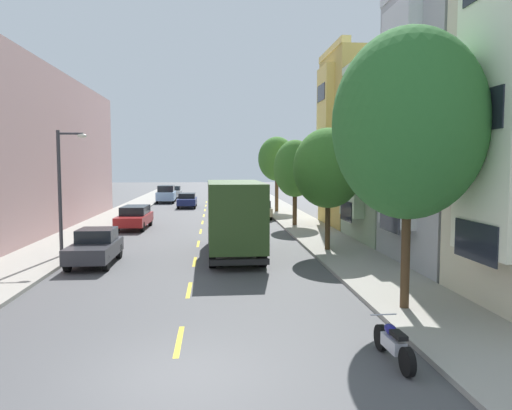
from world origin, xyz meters
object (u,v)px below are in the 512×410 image
object	(u,v)px
street_tree_third	(295,169)
street_tree_nearest	(409,124)
parked_hatchback_silver	(174,192)
street_lamp	(63,182)
parked_hatchback_charcoal	(95,247)
street_tree_farthest	(277,159)
delivery_box_truck	(234,214)
parked_motorcycle	(393,344)
parked_wagon_red	(135,217)
moving_navy_sedan	(187,200)
parked_wagon_champagne	(259,208)
parked_suv_sky	(166,194)
street_tree_second	(328,168)
parked_sedan_forest	(244,195)

from	to	relation	value
street_tree_third	street_tree_nearest	bearing A→B (deg)	-90.00
street_tree_third	parked_hatchback_silver	size ratio (longest dim) A/B	1.45
street_lamp	parked_hatchback_charcoal	distance (m)	3.52
street_tree_farthest	delivery_box_truck	xyz separation A→B (m)	(-4.60, -20.49, -2.78)
parked_motorcycle	parked_hatchback_charcoal	bearing A→B (deg)	128.02
delivery_box_truck	parked_wagon_red	bearing A→B (deg)	120.65
delivery_box_truck	moving_navy_sedan	distance (m)	26.97
parked_wagon_red	parked_wagon_champagne	size ratio (longest dim) A/B	1.00
parked_suv_sky	parked_motorcycle	xyz separation A→B (m)	(9.24, -46.32, -0.58)
parked_suv_sky	parked_hatchback_silver	world-z (taller)	parked_suv_sky
street_tree_nearest	street_tree_third	distance (m)	19.98
delivery_box_truck	parked_hatchback_silver	world-z (taller)	delivery_box_truck
parked_hatchback_silver	parked_motorcycle	xyz separation A→B (m)	(8.99, -54.38, -0.35)
street_tree_second	parked_wagon_champagne	bearing A→B (deg)	97.18
parked_motorcycle	street_tree_farthest	bearing A→B (deg)	87.18
street_tree_second	parked_suv_sky	distance (m)	34.67
parked_hatchback_charcoal	parked_hatchback_silver	world-z (taller)	same
street_tree_nearest	parked_hatchback_silver	world-z (taller)	street_tree_nearest
parked_wagon_champagne	street_tree_second	bearing A→B (deg)	-82.82
parked_wagon_champagne	parked_hatchback_silver	xyz separation A→B (m)	(-8.68, 25.24, -0.05)
parked_wagon_red	parked_motorcycle	size ratio (longest dim) A/B	2.31
moving_navy_sedan	parked_motorcycle	xyz separation A→B (m)	(6.55, -39.68, -0.34)
street_tree_third	street_lamp	world-z (taller)	street_tree_third
parked_hatchback_charcoal	street_lamp	bearing A→B (deg)	139.24
delivery_box_truck	parked_hatchback_silver	size ratio (longest dim) A/B	2.03
street_tree_nearest	parked_hatchback_charcoal	size ratio (longest dim) A/B	2.00
street_tree_farthest	parked_hatchback_charcoal	bearing A→B (deg)	-115.88
parked_wagon_champagne	parked_suv_sky	world-z (taller)	parked_suv_sky
parked_hatchback_charcoal	street_tree_third	bearing A→B (deg)	48.39
parked_wagon_champagne	parked_sedan_forest	bearing A→B (deg)	90.44
delivery_box_truck	parked_hatchback_charcoal	size ratio (longest dim) A/B	2.04
parked_wagon_red	parked_hatchback_silver	xyz separation A→B (m)	(0.20, 30.85, -0.05)
parked_wagon_champagne	parked_hatchback_silver	world-z (taller)	same
street_tree_farthest	parked_wagon_champagne	bearing A→B (deg)	-114.35
parked_wagon_champagne	moving_navy_sedan	xyz separation A→B (m)	(-6.24, 10.54, -0.05)
parked_sedan_forest	delivery_box_truck	bearing A→B (deg)	-94.25
street_tree_nearest	delivery_box_truck	distance (m)	11.02
parked_wagon_red	parked_suv_sky	bearing A→B (deg)	90.11
parked_sedan_forest	parked_hatchback_charcoal	world-z (taller)	parked_hatchback_charcoal
street_tree_third	parked_sedan_forest	bearing A→B (deg)	95.19
parked_hatchback_charcoal	moving_navy_sedan	distance (m)	28.27
parked_hatchback_charcoal	parked_motorcycle	world-z (taller)	parked_hatchback_charcoal
street_tree_nearest	delivery_box_truck	bearing A→B (deg)	116.05
delivery_box_truck	parked_wagon_champagne	distance (m)	16.41
moving_navy_sedan	parked_wagon_champagne	bearing A→B (deg)	-59.40
street_tree_second	street_tree_farthest	size ratio (longest dim) A/B	0.90
street_lamp	parked_motorcycle	size ratio (longest dim) A/B	2.77
parked_wagon_red	parked_motorcycle	world-z (taller)	parked_wagon_red
street_tree_farthest	parked_wagon_champagne	xyz separation A→B (m)	(-1.96, -4.34, -3.96)
moving_navy_sedan	street_tree_nearest	bearing A→B (deg)	-77.20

